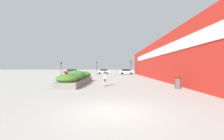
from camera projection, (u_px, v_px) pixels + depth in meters
ground_plane at (112, 112)px, 6.44m from camera, size 300.00×300.00×0.00m
building_wall_right at (155, 61)px, 25.40m from camera, size 0.67×45.90×6.15m
planter_box at (77, 78)px, 17.19m from camera, size 2.20×9.21×1.60m
skateboard at (105, 86)px, 15.23m from camera, size 0.44×0.68×0.09m
skateboarder at (105, 77)px, 15.21m from camera, size 1.25×0.67×1.44m
trash_bin at (178, 83)px, 13.46m from camera, size 0.54×0.54×1.00m
car_leftmost at (104, 71)px, 45.60m from camera, size 3.84×1.90×1.44m
car_center_left at (72, 72)px, 44.60m from camera, size 4.29×1.85×1.48m
car_center_right at (126, 72)px, 42.93m from camera, size 4.09×1.93×1.51m
traffic_light_left at (97, 66)px, 38.56m from camera, size 0.28×0.30×3.40m
traffic_light_right at (131, 66)px, 37.73m from camera, size 0.28×0.30×3.63m
traffic_light_far_left at (61, 66)px, 37.99m from camera, size 0.28×0.30×3.29m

